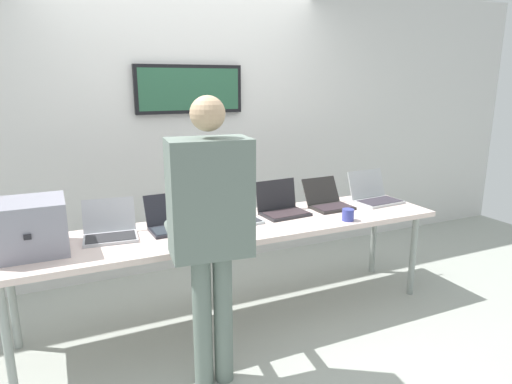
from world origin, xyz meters
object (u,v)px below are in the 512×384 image
laptop_station_0 (110,229)px  laptop_station_5 (374,195)px  laptop_station_4 (328,201)px  laptop_station_2 (232,215)px  equipment_box (29,227)px  person (210,218)px  laptop_station_3 (282,206)px  coffee_mug (348,215)px  workbench (235,231)px  laptop_station_1 (174,221)px

laptop_station_0 → laptop_station_5: bearing=-0.2°
laptop_station_0 → laptop_station_4: 1.72m
laptop_station_2 → laptop_station_4: laptop_station_2 is taller
equipment_box → person: bearing=-35.0°
laptop_station_2 → laptop_station_3: laptop_station_3 is taller
laptop_station_2 → laptop_station_3: 0.43m
coffee_mug → equipment_box: bearing=172.6°
laptop_station_4 → laptop_station_3: bearing=-178.8°
laptop_station_0 → equipment_box: bearing=-169.4°
laptop_station_0 → laptop_station_5: (2.19, -0.01, 0.00)m
laptop_station_4 → laptop_station_5: 0.46m
laptop_station_5 → coffee_mug: size_ratio=4.45×
workbench → coffee_mug: bearing=-17.3°
laptop_station_1 → person: size_ratio=0.22×
laptop_station_1 → person: (0.02, -0.73, 0.22)m
laptop_station_2 → laptop_station_5: bearing=0.8°
laptop_station_1 → laptop_station_5: size_ratio=0.92×
laptop_station_2 → laptop_station_4: 0.86m
equipment_box → laptop_station_1: bearing=5.2°
laptop_station_5 → person: size_ratio=0.24×
laptop_station_1 → laptop_station_5: (1.75, -0.00, 0.00)m
laptop_station_2 → person: size_ratio=0.23×
laptop_station_4 → laptop_station_0: bearing=-179.7°
laptop_station_1 → laptop_station_5: bearing=-0.1°
laptop_station_5 → coffee_mug: bearing=-146.2°
laptop_station_3 → laptop_station_5: size_ratio=0.93×
workbench → laptop_station_1: bearing=165.4°
equipment_box → laptop_station_1: (0.90, 0.08, -0.11)m
laptop_station_0 → laptop_station_4: size_ratio=1.06×
workbench → laptop_station_1: laptop_station_1 is taller
laptop_station_0 → laptop_station_5: size_ratio=0.93×
laptop_station_2 → equipment_box: bearing=-177.4°
laptop_station_4 → laptop_station_2: bearing=-177.6°
laptop_station_2 → workbench: bearing=-99.2°
equipment_box → laptop_station_3: 1.76m
laptop_station_0 → laptop_station_1: size_ratio=1.01×
equipment_box → laptop_station_3: bearing=2.9°
laptop_station_1 → coffee_mug: (1.22, -0.36, -0.01)m
workbench → laptop_station_3: (0.44, 0.11, 0.11)m
equipment_box → coffee_mug: equipment_box is taller
workbench → laptop_station_5: size_ratio=7.96×
equipment_box → laptop_station_0: bearing=10.6°
person → coffee_mug: size_ratio=18.78×
workbench → laptop_station_0: size_ratio=8.56×
equipment_box → laptop_station_2: equipment_box is taller
laptop_station_5 → coffee_mug: (-0.53, -0.36, -0.01)m
laptop_station_3 → equipment_box: bearing=-177.1°
laptop_station_0 → laptop_station_2: 0.86m
laptop_station_1 → laptop_station_2: (0.43, -0.02, 0.00)m
laptop_station_1 → equipment_box: bearing=-174.8°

